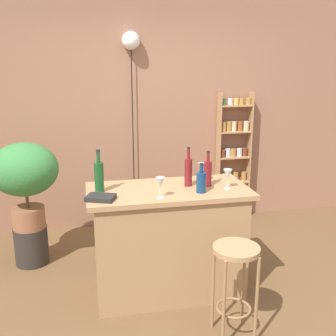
{
  "coord_description": "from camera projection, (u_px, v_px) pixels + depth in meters",
  "views": [
    {
      "loc": [
        -0.65,
        -2.8,
        1.97
      ],
      "look_at": [
        0.05,
        0.55,
        1.05
      ],
      "focal_mm": 42.96,
      "sensor_mm": 36.0,
      "label": 1
    }
  ],
  "objects": [
    {
      "name": "spice_shelf",
      "position": [
        233.0,
        155.0,
        5.01
      ],
      "size": [
        0.42,
        0.14,
        1.6
      ],
      "color": "tan",
      "rests_on": "ground"
    },
    {
      "name": "back_wall",
      "position": [
        140.0,
        110.0,
        4.76
      ],
      "size": [
        6.4,
        0.1,
        2.8
      ],
      "primitive_type": "cube",
      "color": "#9E6B51",
      "rests_on": "ground"
    },
    {
      "name": "pendant_globe_light",
      "position": [
        131.0,
        44.0,
        4.45
      ],
      "size": [
        0.2,
        0.2,
        2.29
      ],
      "color": "black",
      "rests_on": "ground"
    },
    {
      "name": "cookbook",
      "position": [
        101.0,
        198.0,
        3.05
      ],
      "size": [
        0.25,
        0.22,
        0.03
      ],
      "primitive_type": "cube",
      "rotation": [
        0.0,
        0.0,
        -0.38
      ],
      "color": "black",
      "rests_on": "kitchen_counter"
    },
    {
      "name": "ground",
      "position": [
        176.0,
        309.0,
        3.28
      ],
      "size": [
        12.0,
        12.0,
        0.0
      ],
      "primitive_type": "plane",
      "color": "brown"
    },
    {
      "name": "wine_glass_left",
      "position": [
        160.0,
        183.0,
        3.07
      ],
      "size": [
        0.07,
        0.07,
        0.16
      ],
      "color": "silver",
      "rests_on": "kitchen_counter"
    },
    {
      "name": "wine_glass_center",
      "position": [
        202.0,
        168.0,
        3.5
      ],
      "size": [
        0.07,
        0.07,
        0.16
      ],
      "color": "silver",
      "rests_on": "kitchen_counter"
    },
    {
      "name": "bottle_vinegar",
      "position": [
        208.0,
        173.0,
        3.37
      ],
      "size": [
        0.07,
        0.07,
        0.3
      ],
      "color": "maroon",
      "rests_on": "kitchen_counter"
    },
    {
      "name": "wine_glass_right",
      "position": [
        228.0,
        175.0,
        3.3
      ],
      "size": [
        0.07,
        0.07,
        0.16
      ],
      "color": "silver",
      "rests_on": "kitchen_counter"
    },
    {
      "name": "bar_stool",
      "position": [
        235.0,
        271.0,
        2.84
      ],
      "size": [
        0.33,
        0.33,
        0.72
      ],
      "color": "#997047",
      "rests_on": "ground"
    },
    {
      "name": "potted_plant",
      "position": [
        25.0,
        174.0,
        3.81
      ],
      "size": [
        0.64,
        0.57,
        0.85
      ],
      "color": "#935B3D",
      "rests_on": "plant_stool"
    },
    {
      "name": "bottle_sauce_amber",
      "position": [
        201.0,
        181.0,
        3.21
      ],
      "size": [
        0.08,
        0.08,
        0.24
      ],
      "color": "navy",
      "rests_on": "kitchen_counter"
    },
    {
      "name": "bottle_olive_oil",
      "position": [
        99.0,
        176.0,
        3.22
      ],
      "size": [
        0.08,
        0.08,
        0.35
      ],
      "color": "#194C23",
      "rests_on": "kitchen_counter"
    },
    {
      "name": "bottle_wine_red",
      "position": [
        188.0,
        171.0,
        3.37
      ],
      "size": [
        0.07,
        0.07,
        0.33
      ],
      "color": "maroon",
      "rests_on": "kitchen_counter"
    },
    {
      "name": "plant_stool",
      "position": [
        31.0,
        245.0,
        4.0
      ],
      "size": [
        0.33,
        0.33,
        0.38
      ],
      "primitive_type": "cylinder",
      "color": "#2D2823",
      "rests_on": "ground"
    },
    {
      "name": "kitchen_counter",
      "position": [
        168.0,
        241.0,
        3.44
      ],
      "size": [
        1.34,
        0.65,
        0.94
      ],
      "color": "#A87F51",
      "rests_on": "ground"
    }
  ]
}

